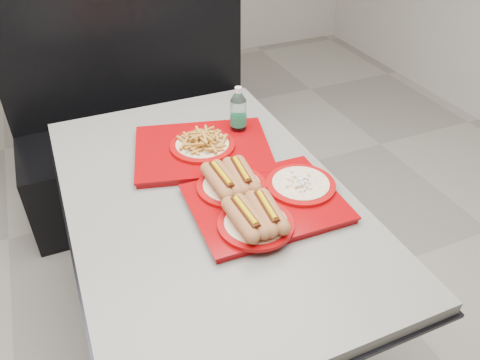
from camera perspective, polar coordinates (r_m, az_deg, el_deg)
name	(u,v)px	position (r m, az deg, el deg)	size (l,w,h in m)	color
ground	(214,329)	(2.13, -3.25, -17.73)	(6.00, 6.00, 0.00)	gray
diner_table	(208,229)	(1.69, -3.92, -5.98)	(0.92, 1.42, 0.75)	black
booth_bench	(142,131)	(2.67, -11.91, 5.84)	(1.30, 0.57, 1.35)	black
tray_near	(260,198)	(1.49, 2.40, -2.25)	(0.50, 0.43, 0.10)	#8F0307
tray_far	(202,147)	(1.77, -4.60, 4.04)	(0.58, 0.50, 0.10)	#8F0307
water_bottle	(238,115)	(1.85, -0.21, 7.95)	(0.07, 0.07, 0.21)	silver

